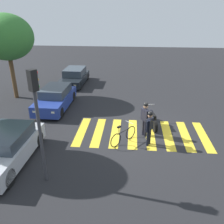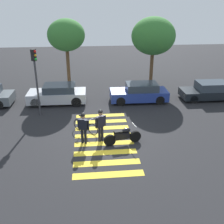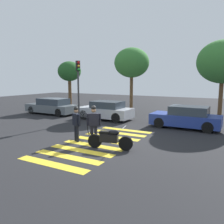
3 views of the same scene
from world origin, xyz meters
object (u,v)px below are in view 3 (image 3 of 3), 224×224
Objects in this scene: car_silver_sedan at (106,111)px; car_blue_hatchback at (186,118)px; leaning_bicycle at (92,129)px; officer_on_foot at (94,121)px; car_grey_coupe at (52,106)px; traffic_light_pole at (78,82)px; police_motorcycle at (110,139)px; officer_by_motorcycle at (76,122)px.

car_blue_hatchback is (5.95, -0.24, -0.01)m from car_silver_sedan.
leaning_bicycle is 5.20m from car_silver_sedan.
officer_on_foot is 0.44× the size of car_blue_hatchback.
car_grey_coupe is (-8.25, 5.90, -0.40)m from officer_on_foot.
traffic_light_pole is (-6.93, -1.78, 2.20)m from car_blue_hatchback.
car_silver_sedan is (-1.96, 4.80, 0.29)m from leaning_bicycle.
car_blue_hatchback reaches higher than police_motorcycle.
car_grey_coupe is 11.43m from car_blue_hatchback.
car_grey_coupe reaches higher than police_motorcycle.
officer_by_motorcycle is 0.42× the size of car_silver_sedan.
police_motorcycle is 0.49× the size of car_silver_sedan.
traffic_light_pole is (-0.98, -2.02, 2.19)m from car_silver_sedan.
car_blue_hatchback is at bearing -1.49° from car_grey_coupe.
police_motorcycle is 2.42m from leaning_bicycle.
car_blue_hatchback is (11.42, -0.30, 0.00)m from car_grey_coupe.
leaning_bicycle is at bearing 128.27° from officer_on_foot.
car_blue_hatchback is 0.98× the size of traffic_light_pole.
car_grey_coupe is at bearing 140.48° from officer_by_motorcycle.
officer_on_foot is at bearing 10.12° from officer_by_motorcycle.
officer_on_foot reaches higher than car_blue_hatchback.
car_silver_sedan is 0.97× the size of traffic_light_pole.
officer_on_foot is at bearing -119.50° from car_blue_hatchback.
car_silver_sedan is at bearing 121.85° from police_motorcycle.
police_motorcycle is at bearing -20.80° from officer_on_foot.
officer_on_foot is at bearing -64.56° from car_silver_sedan.
officer_by_motorcycle reaches higher than police_motorcycle.
police_motorcycle is 1.34m from officer_on_foot.
police_motorcycle is 0.43× the size of car_grey_coupe.
officer_by_motorcycle is at bearing -39.52° from car_grey_coupe.
leaning_bicycle is 1.49m from officer_on_foot.
car_blue_hatchback is (3.99, 4.56, 0.28)m from leaning_bicycle.
car_grey_coupe reaches higher than leaning_bicycle.
officer_by_motorcycle is 0.41× the size of traffic_light_pole.
officer_by_motorcycle is (-0.90, -0.16, -0.06)m from officer_on_foot.
police_motorcycle is 0.47× the size of traffic_light_pole.
officer_on_foot is 10.15m from car_grey_coupe.
police_motorcycle reaches higher than leaning_bicycle.
car_silver_sedan reaches higher than car_blue_hatchback.
officer_on_foot is (0.82, -1.04, 0.68)m from leaning_bicycle.
officer_on_foot is 0.39× the size of car_grey_coupe.
traffic_light_pole is at bearing 134.50° from officer_on_foot.
officer_by_motorcycle reaches higher than car_blue_hatchback.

